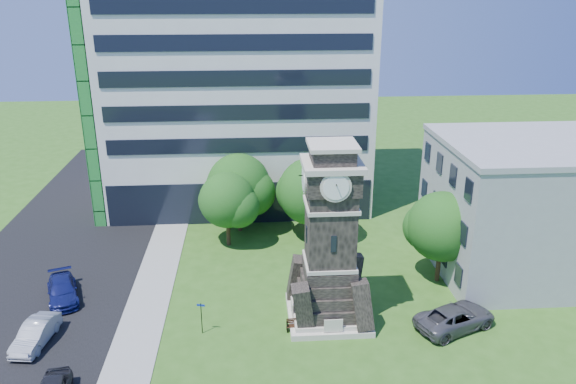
{
  "coord_description": "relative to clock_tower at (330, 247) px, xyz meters",
  "views": [
    {
      "loc": [
        -2.01,
        -30.57,
        21.29
      ],
      "look_at": [
        0.72,
        8.21,
        6.82
      ],
      "focal_mm": 35.0,
      "sensor_mm": 36.0,
      "label": 1
    }
  ],
  "objects": [
    {
      "name": "car_street_north",
      "position": [
        -18.65,
        3.59,
        -4.58
      ],
      "size": [
        3.5,
        5.22,
        1.4
      ],
      "primitive_type": "imported",
      "rotation": [
        0.0,
        0.0,
        0.35
      ],
      "color": "navy",
      "rests_on": "ground"
    },
    {
      "name": "street",
      "position": [
        -21.0,
        3.0,
        -5.27
      ],
      "size": [
        14.0,
        80.0,
        0.02
      ],
      "primitive_type": "cube",
      "color": "black",
      "rests_on": "ground"
    },
    {
      "name": "park_bench",
      "position": [
        -2.09,
        -1.45,
        -4.82
      ],
      "size": [
        1.68,
        0.45,
        0.87
      ],
      "rotation": [
        0.0,
        0.0,
        0.08
      ],
      "color": "black",
      "rests_on": "ground"
    },
    {
      "name": "ground",
      "position": [
        -3.0,
        -2.0,
        -5.28
      ],
      "size": [
        160.0,
        160.0,
        0.0
      ],
      "primitive_type": "plane",
      "color": "#2D5919",
      "rests_on": "ground"
    },
    {
      "name": "street_sign",
      "position": [
        -8.39,
        -1.34,
        -3.9
      ],
      "size": [
        0.53,
        0.05,
        2.21
      ],
      "rotation": [
        0.0,
        0.0,
        -0.23
      ],
      "color": "black",
      "rests_on": "ground"
    },
    {
      "name": "car_street_mid",
      "position": [
        -18.7,
        -1.74,
        -4.57
      ],
      "size": [
        2.07,
        4.48,
        1.42
      ],
      "primitive_type": "imported",
      "rotation": [
        0.0,
        0.0,
        -0.13
      ],
      "color": "#A7AAAF",
      "rests_on": "ground"
    },
    {
      "name": "tree_nc",
      "position": [
        -6.02,
        14.69,
        -1.03
      ],
      "size": [
        6.25,
        5.68,
        7.27
      ],
      "rotation": [
        0.0,
        0.0,
        0.12
      ],
      "color": "#332114",
      "rests_on": "ground"
    },
    {
      "name": "tree_ne",
      "position": [
        0.31,
        12.53,
        -0.99
      ],
      "size": [
        6.48,
        5.89,
        7.42
      ],
      "rotation": [
        0.0,
        0.0,
        -0.26
      ],
      "color": "#332114",
      "rests_on": "ground"
    },
    {
      "name": "clock_tower",
      "position": [
        0.0,
        0.0,
        0.0
      ],
      "size": [
        5.4,
        5.4,
        12.22
      ],
      "color": "beige",
      "rests_on": "ground"
    },
    {
      "name": "car_east_lot",
      "position": [
        8.14,
        -1.88,
        -4.51
      ],
      "size": [
        6.14,
        4.58,
        1.55
      ],
      "primitive_type": "imported",
      "rotation": [
        0.0,
        0.0,
        1.98
      ],
      "color": "#4C4B50",
      "rests_on": "ground"
    },
    {
      "name": "office_tall",
      "position": [
        -6.2,
        23.84,
        8.94
      ],
      "size": [
        26.2,
        15.11,
        28.6
      ],
      "color": "white",
      "rests_on": "ground"
    },
    {
      "name": "office_low",
      "position": [
        16.97,
        6.0,
        -0.07
      ],
      "size": [
        15.2,
        12.2,
        10.4
      ],
      "color": "#989B9E",
      "rests_on": "ground"
    },
    {
      "name": "sidewalk",
      "position": [
        -12.5,
        3.0,
        -5.25
      ],
      "size": [
        3.0,
        70.0,
        0.06
      ],
      "primitive_type": "cube",
      "color": "gray",
      "rests_on": "ground"
    },
    {
      "name": "tree_nw",
      "position": [
        -6.98,
        11.76,
        -1.28
      ],
      "size": [
        5.22,
        4.74,
        6.54
      ],
      "rotation": [
        0.0,
        0.0,
        -0.0
      ],
      "color": "#332114",
      "rests_on": "ground"
    },
    {
      "name": "tree_east",
      "position": [
        9.07,
        4.36,
        -0.96
      ],
      "size": [
        5.73,
        5.21,
        7.11
      ],
      "rotation": [
        0.0,
        0.0,
        -0.21
      ],
      "color": "#332114",
      "rests_on": "ground"
    }
  ]
}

